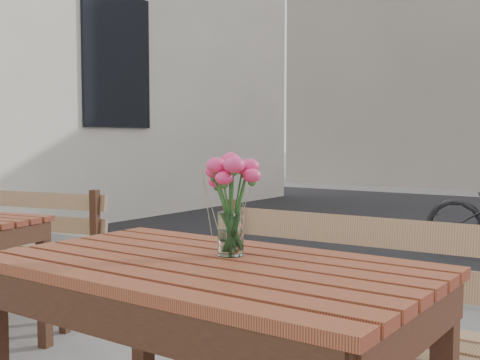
% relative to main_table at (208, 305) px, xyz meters
% --- Properties ---
extents(main_table, '(1.30, 0.77, 0.80)m').
position_rel_main_table_xyz_m(main_table, '(0.00, 0.00, 0.00)').
color(main_table, '#5E2218').
rests_on(main_table, ground).
extents(main_bench, '(1.48, 0.48, 0.91)m').
position_rel_main_table_xyz_m(main_bench, '(0.22, 0.69, -0.11)').
color(main_bench, '#8D6B49').
rests_on(main_bench, ground).
extents(main_vase, '(0.17, 0.17, 0.32)m').
position_rel_main_table_xyz_m(main_vase, '(0.00, 0.11, 0.33)').
color(main_vase, white).
rests_on(main_vase, main_table).
extents(second_bench, '(1.42, 0.68, 0.85)m').
position_rel_main_table_xyz_m(second_bench, '(-2.45, 1.02, -0.15)').
color(second_bench, '#8D6B49').
rests_on(second_bench, ground).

